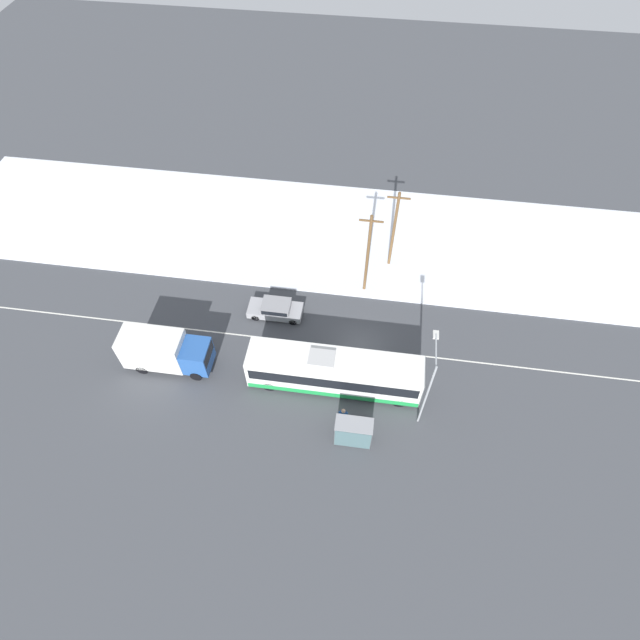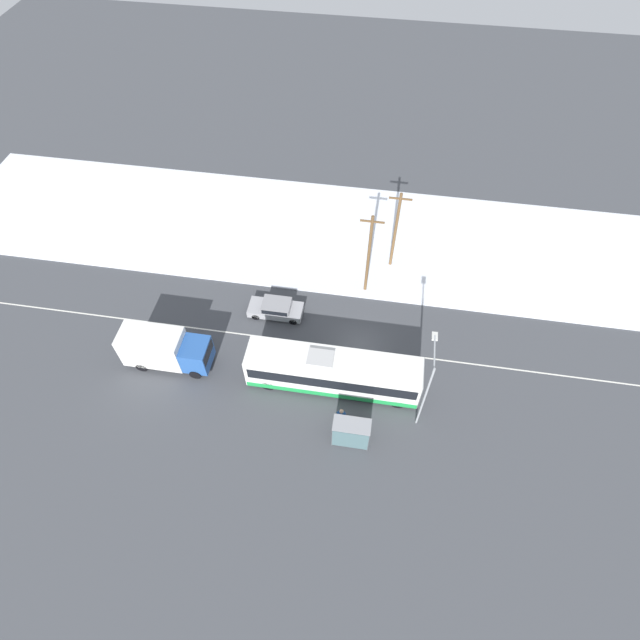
{
  "view_description": "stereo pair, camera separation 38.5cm",
  "coord_description": "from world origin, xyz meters",
  "px_view_note": "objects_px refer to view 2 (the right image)",
  "views": [
    {
      "loc": [
        -0.02,
        -21.78,
        32.05
      ],
      "look_at": [
        -3.25,
        1.3,
        1.4
      ],
      "focal_mm": 28.0,
      "sensor_mm": 36.0,
      "label": 1
    },
    {
      "loc": [
        0.36,
        -21.72,
        32.05
      ],
      "look_at": [
        -3.25,
        1.3,
        1.4
      ],
      "focal_mm": 28.0,
      "sensor_mm": 36.0,
      "label": 2
    }
  ],
  "objects_px": {
    "utility_pole_roadside": "(369,254)",
    "utility_pole_snowlot": "(396,230)",
    "streetlamp": "(427,382)",
    "city_bus": "(333,372)",
    "box_truck": "(164,348)",
    "sedan_car": "(276,308)",
    "pedestrian_at_stop": "(341,415)",
    "bus_shelter": "(351,433)"
  },
  "relations": [
    {
      "from": "utility_pole_roadside",
      "to": "utility_pole_snowlot",
      "type": "bearing_deg",
      "value": 59.74
    },
    {
      "from": "streetlamp",
      "to": "utility_pole_roadside",
      "type": "height_order",
      "value": "utility_pole_roadside"
    },
    {
      "from": "city_bus",
      "to": "utility_pole_snowlot",
      "type": "xyz_separation_m",
      "value": [
        3.31,
        12.67,
        2.47
      ]
    },
    {
      "from": "box_truck",
      "to": "utility_pole_snowlot",
      "type": "bearing_deg",
      "value": 38.77
    },
    {
      "from": "utility_pole_roadside",
      "to": "utility_pole_snowlot",
      "type": "distance_m",
      "value": 3.76
    },
    {
      "from": "streetlamp",
      "to": "utility_pole_roadside",
      "type": "bearing_deg",
      "value": 113.46
    },
    {
      "from": "city_bus",
      "to": "utility_pole_snowlot",
      "type": "distance_m",
      "value": 13.32
    },
    {
      "from": "box_truck",
      "to": "sedan_car",
      "type": "xyz_separation_m",
      "value": [
        7.07,
        5.77,
        -1.02
      ]
    },
    {
      "from": "sedan_car",
      "to": "pedestrian_at_stop",
      "type": "distance_m",
      "value": 10.83
    },
    {
      "from": "city_bus",
      "to": "sedan_car",
      "type": "distance_m",
      "value": 7.95
    },
    {
      "from": "utility_pole_roadside",
      "to": "city_bus",
      "type": "bearing_deg",
      "value": -98.53
    },
    {
      "from": "bus_shelter",
      "to": "utility_pole_snowlot",
      "type": "bearing_deg",
      "value": 84.94
    },
    {
      "from": "box_truck",
      "to": "utility_pole_roadside",
      "type": "height_order",
      "value": "utility_pole_roadside"
    },
    {
      "from": "city_bus",
      "to": "bus_shelter",
      "type": "distance_m",
      "value": 4.81
    },
    {
      "from": "city_bus",
      "to": "box_truck",
      "type": "xyz_separation_m",
      "value": [
        -12.51,
        -0.03,
        0.16
      ]
    },
    {
      "from": "box_truck",
      "to": "streetlamp",
      "type": "xyz_separation_m",
      "value": [
        18.69,
        -1.55,
        2.77
      ]
    },
    {
      "from": "pedestrian_at_stop",
      "to": "bus_shelter",
      "type": "relative_size",
      "value": 0.72
    },
    {
      "from": "sedan_car",
      "to": "utility_pole_roadside",
      "type": "relative_size",
      "value": 0.54
    },
    {
      "from": "streetlamp",
      "to": "utility_pole_snowlot",
      "type": "height_order",
      "value": "utility_pole_snowlot"
    },
    {
      "from": "sedan_car",
      "to": "pedestrian_at_stop",
      "type": "xyz_separation_m",
      "value": [
        6.41,
        -8.73,
        0.34
      ]
    },
    {
      "from": "city_bus",
      "to": "box_truck",
      "type": "bearing_deg",
      "value": -179.85
    },
    {
      "from": "utility_pole_roadside",
      "to": "pedestrian_at_stop",
      "type": "bearing_deg",
      "value": -92.02
    },
    {
      "from": "box_truck",
      "to": "bus_shelter",
      "type": "xyz_separation_m",
      "value": [
        14.3,
        -4.43,
        -0.11
      ]
    },
    {
      "from": "box_truck",
      "to": "bus_shelter",
      "type": "bearing_deg",
      "value": -17.21
    },
    {
      "from": "pedestrian_at_stop",
      "to": "streetlamp",
      "type": "xyz_separation_m",
      "value": [
        5.21,
        1.4,
        3.45
      ]
    },
    {
      "from": "streetlamp",
      "to": "utility_pole_roadside",
      "type": "distance_m",
      "value": 12.0
    },
    {
      "from": "box_truck",
      "to": "utility_pole_roadside",
      "type": "relative_size",
      "value": 0.8
    },
    {
      "from": "streetlamp",
      "to": "utility_pole_roadside",
      "type": "xyz_separation_m",
      "value": [
        -4.77,
        11.0,
        -0.32
      ]
    },
    {
      "from": "box_truck",
      "to": "pedestrian_at_stop",
      "type": "distance_m",
      "value": 13.82
    },
    {
      "from": "utility_pole_roadside",
      "to": "utility_pole_snowlot",
      "type": "relative_size",
      "value": 1.04
    },
    {
      "from": "bus_shelter",
      "to": "streetlamp",
      "type": "bearing_deg",
      "value": 33.22
    },
    {
      "from": "city_bus",
      "to": "utility_pole_roadside",
      "type": "relative_size",
      "value": 1.53
    },
    {
      "from": "pedestrian_at_stop",
      "to": "utility_pole_roadside",
      "type": "height_order",
      "value": "utility_pole_roadside"
    },
    {
      "from": "pedestrian_at_stop",
      "to": "bus_shelter",
      "type": "bearing_deg",
      "value": -60.97
    },
    {
      "from": "sedan_car",
      "to": "bus_shelter",
      "type": "relative_size",
      "value": 1.75
    },
    {
      "from": "bus_shelter",
      "to": "streetlamp",
      "type": "xyz_separation_m",
      "value": [
        4.39,
        2.88,
        2.88
      ]
    },
    {
      "from": "city_bus",
      "to": "box_truck",
      "type": "relative_size",
      "value": 1.92
    },
    {
      "from": "box_truck",
      "to": "pedestrian_at_stop",
      "type": "bearing_deg",
      "value": -12.36
    },
    {
      "from": "box_truck",
      "to": "sedan_car",
      "type": "height_order",
      "value": "box_truck"
    },
    {
      "from": "utility_pole_snowlot",
      "to": "streetlamp",
      "type": "bearing_deg",
      "value": -78.58
    },
    {
      "from": "city_bus",
      "to": "utility_pole_snowlot",
      "type": "relative_size",
      "value": 1.59
    },
    {
      "from": "city_bus",
      "to": "bus_shelter",
      "type": "height_order",
      "value": "city_bus"
    }
  ]
}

